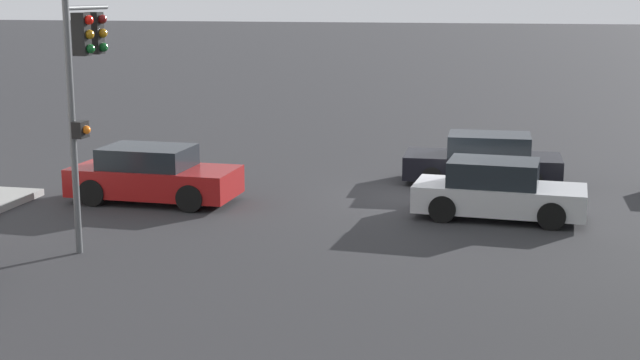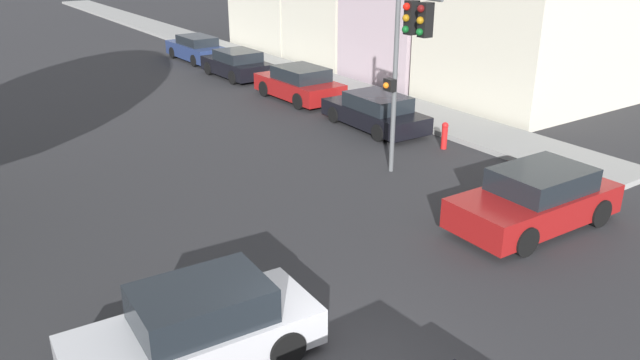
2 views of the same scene
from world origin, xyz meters
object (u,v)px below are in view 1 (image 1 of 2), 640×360
traffic_signal (84,67)px  crossing_car_3 (484,161)px  crossing_car_1 (498,191)px  crossing_car_2 (153,175)px

traffic_signal → crossing_car_3: bearing=49.0°
crossing_car_1 → crossing_car_2: (9.05, 0.21, 0.03)m
traffic_signal → crossing_car_1: (-8.60, -4.60, -3.26)m
traffic_signal → crossing_car_3: traffic_signal is taller
traffic_signal → crossing_car_2: traffic_signal is taller
crossing_car_1 → crossing_car_2: crossing_car_2 is taller
traffic_signal → crossing_car_2: bearing=97.8°
traffic_signal → crossing_car_1: 10.28m
crossing_car_1 → crossing_car_3: 4.14m
crossing_car_2 → crossing_car_3: crossing_car_2 is taller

